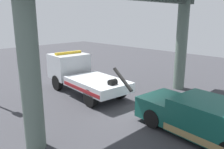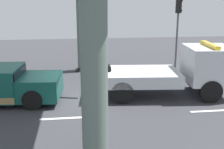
% 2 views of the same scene
% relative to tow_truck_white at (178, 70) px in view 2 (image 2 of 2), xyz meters
% --- Properties ---
extents(ground_plane, '(60.00, 40.00, 0.10)m').
position_rel_tow_truck_white_xyz_m(ground_plane, '(-4.88, 0.07, -1.25)').
color(ground_plane, '#38383D').
extents(lane_stripe_mid, '(2.60, 0.16, 0.01)m').
position_rel_tow_truck_white_xyz_m(lane_stripe_mid, '(-4.88, -2.15, -1.20)').
color(lane_stripe_mid, silver).
rests_on(lane_stripe_mid, ground).
extents(lane_stripe_east, '(2.60, 0.16, 0.01)m').
position_rel_tow_truck_white_xyz_m(lane_stripe_east, '(1.12, -2.15, -1.20)').
color(lane_stripe_east, silver).
rests_on(lane_stripe_east, ground).
extents(tow_truck_white, '(7.33, 2.90, 2.46)m').
position_rel_tow_truck_white_xyz_m(tow_truck_white, '(0.00, 0.00, 0.00)').
color(tow_truck_white, silver).
rests_on(tow_truck_white, ground).
extents(traffic_light_far, '(0.39, 0.32, 4.45)m').
position_rel_tow_truck_white_xyz_m(traffic_light_far, '(1.64, 4.93, 2.04)').
color(traffic_light_far, '#515456').
rests_on(traffic_light_far, ground).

